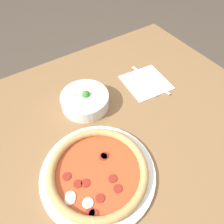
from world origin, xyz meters
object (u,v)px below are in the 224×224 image
(bowl, at_px, (85,100))
(pizza, at_px, (98,172))
(knife, at_px, (152,81))
(fork, at_px, (142,84))

(bowl, bearing_deg, pizza, -111.37)
(pizza, bearing_deg, bowl, 68.63)
(bowl, bearing_deg, knife, -7.28)
(pizza, relative_size, fork, 1.93)
(pizza, xyz_separation_m, knife, (0.42, 0.24, -0.01))
(bowl, xyz_separation_m, fork, (0.26, -0.03, -0.03))
(fork, height_order, knife, same)
(bowl, height_order, knife, bowl)
(fork, xyz_separation_m, knife, (0.05, -0.01, -0.00))
(pizza, relative_size, bowl, 1.91)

